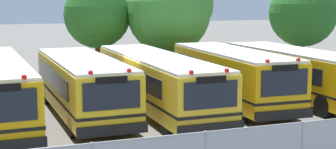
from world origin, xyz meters
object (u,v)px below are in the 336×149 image
object	(u,v)px
school_bus_5	(297,73)
tree_4	(304,12)
school_bus_3	(156,80)
tree_3	(173,10)
tree_2	(96,15)
school_bus_4	(232,75)
school_bus_2	(83,84)

from	to	relation	value
school_bus_5	tree_4	size ratio (longest dim) A/B	1.61
school_bus_3	tree_3	bearing A→B (deg)	-115.72
school_bus_3	tree_4	bearing A→B (deg)	-149.54
school_bus_3	tree_2	size ratio (longest dim) A/B	1.93
school_bus_4	tree_3	xyz separation A→B (m)	(0.21, 8.32, 2.84)
school_bus_5	tree_3	distance (m)	9.49
school_bus_5	tree_2	bearing A→B (deg)	-53.00
school_bus_5	tree_3	world-z (taller)	tree_3
school_bus_2	school_bus_3	xyz separation A→B (m)	(3.32, -0.08, -0.01)
school_bus_5	tree_3	size ratio (longest dim) A/B	1.51
school_bus_2	tree_2	xyz separation A→B (m)	(2.74, 9.55, 2.58)
tree_2	school_bus_2	bearing A→B (deg)	-106.03
tree_3	tree_4	distance (m)	9.45
school_bus_4	tree_4	bearing A→B (deg)	-138.50
tree_2	tree_4	size ratio (longest dim) A/B	0.95
school_bus_5	school_bus_4	bearing A→B (deg)	-2.30
school_bus_2	tree_3	size ratio (longest dim) A/B	1.46
school_bus_2	tree_3	world-z (taller)	tree_3
school_bus_4	school_bus_5	xyz separation A→B (m)	(3.50, -0.09, -0.05)
school_bus_4	tree_3	size ratio (longest dim) A/B	1.39
school_bus_3	tree_3	distance (m)	9.41
school_bus_3	school_bus_5	world-z (taller)	school_bus_5
school_bus_2	school_bus_4	xyz separation A→B (m)	(6.98, -0.33, 0.05)
school_bus_5	tree_4	xyz separation A→B (m)	(6.15, 8.21, 2.65)
school_bus_2	tree_4	world-z (taller)	tree_4
tree_3	tree_4	world-z (taller)	tree_3
school_bus_5	tree_2	xyz separation A→B (m)	(-7.73, 9.97, 2.58)
school_bus_3	tree_2	distance (m)	9.98
tree_3	tree_4	xyz separation A→B (m)	(9.45, -0.20, -0.23)
tree_3	school_bus_3	bearing A→B (deg)	-115.60
school_bus_3	school_bus_5	size ratio (longest dim) A/B	1.14
school_bus_3	tree_2	world-z (taller)	tree_2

